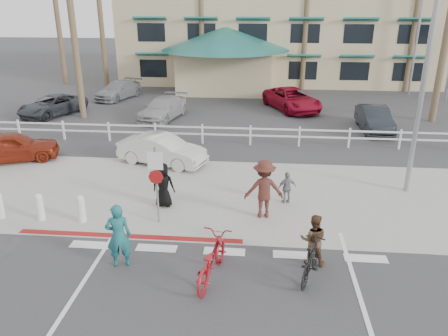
# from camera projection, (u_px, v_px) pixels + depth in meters

# --- Properties ---
(ground) EXTENTS (140.00, 140.00, 0.00)m
(ground) POSITION_uv_depth(u_px,v_px,m) (222.00, 264.00, 12.07)
(ground) COLOR #333335
(bike_path) EXTENTS (12.00, 16.00, 0.01)m
(bike_path) POSITION_uv_depth(u_px,v_px,m) (214.00, 312.00, 10.21)
(bike_path) COLOR #333335
(bike_path) RESTS_ON ground
(sidewalk_plaza) EXTENTS (22.00, 7.00, 0.01)m
(sidewalk_plaza) POSITION_uv_depth(u_px,v_px,m) (234.00, 195.00, 16.24)
(sidewalk_plaza) COLOR gray
(sidewalk_plaza) RESTS_ON ground
(cross_street) EXTENTS (40.00, 5.00, 0.01)m
(cross_street) POSITION_uv_depth(u_px,v_px,m) (240.00, 158.00, 19.95)
(cross_street) COLOR #333335
(cross_street) RESTS_ON ground
(parking_lot) EXTENTS (50.00, 16.00, 0.01)m
(parking_lot) POSITION_uv_depth(u_px,v_px,m) (248.00, 109.00, 28.76)
(parking_lot) COLOR #333335
(parking_lot) RESTS_ON ground
(curb_red) EXTENTS (7.00, 0.25, 0.02)m
(curb_red) POSITION_uv_depth(u_px,v_px,m) (129.00, 236.00, 13.43)
(curb_red) COLOR maroon
(curb_red) RESTS_ON ground
(rail_fence) EXTENTS (29.40, 0.16, 1.00)m
(rail_fence) POSITION_uv_depth(u_px,v_px,m) (252.00, 135.00, 21.58)
(rail_fence) COLOR silver
(rail_fence) RESTS_ON ground
(building) EXTENTS (28.00, 16.00, 11.30)m
(building) POSITION_uv_depth(u_px,v_px,m) (278.00, 12.00, 38.58)
(building) COLOR #CDB88C
(building) RESTS_ON ground
(sign_post) EXTENTS (0.50, 0.10, 2.90)m
(sign_post) POSITION_uv_depth(u_px,v_px,m) (157.00, 181.00, 13.77)
(sign_post) COLOR gray
(sign_post) RESTS_ON ground
(bollard_0) EXTENTS (0.26, 0.26, 0.95)m
(bollard_0) POSITION_uv_depth(u_px,v_px,m) (81.00, 209.00, 14.16)
(bollard_0) COLOR silver
(bollard_0) RESTS_ON ground
(bollard_1) EXTENTS (0.26, 0.26, 0.95)m
(bollard_1) POSITION_uv_depth(u_px,v_px,m) (40.00, 207.00, 14.27)
(bollard_1) COLOR silver
(bollard_1) RESTS_ON ground
(streetlight_0) EXTENTS (0.60, 2.00, 9.00)m
(streetlight_0) POSITION_uv_depth(u_px,v_px,m) (426.00, 71.00, 14.98)
(streetlight_0) COLOR gray
(streetlight_0) RESTS_ON ground
(streetlight_1) EXTENTS (0.60, 2.00, 9.50)m
(streetlight_1) POSITION_uv_depth(u_px,v_px,m) (418.00, 29.00, 31.57)
(streetlight_1) COLOR gray
(streetlight_1) RESTS_ON ground
(palm_1) EXTENTS (4.00, 4.00, 13.00)m
(palm_1) POSITION_uv_depth(u_px,v_px,m) (99.00, 3.00, 33.90)
(palm_1) COLOR black
(palm_1) RESTS_ON ground
(palm_5) EXTENTS (4.00, 4.00, 13.00)m
(palm_5) POSITION_uv_depth(u_px,v_px,m) (307.00, 3.00, 32.54)
(palm_5) COLOR black
(palm_5) RESTS_ON ground
(palm_10) EXTENTS (4.00, 4.00, 12.00)m
(palm_10) POSITION_uv_depth(u_px,v_px,m) (71.00, 14.00, 24.64)
(palm_10) COLOR black
(palm_10) RESTS_ON ground
(bike_red) EXTENTS (1.16, 2.31, 1.16)m
(bike_red) POSITION_uv_depth(u_px,v_px,m) (211.00, 259.00, 11.23)
(bike_red) COLOR maroon
(bike_red) RESTS_ON ground
(rider_red) EXTENTS (0.77, 0.61, 1.85)m
(rider_red) POSITION_uv_depth(u_px,v_px,m) (119.00, 236.00, 11.67)
(rider_red) COLOR #195B60
(rider_red) RESTS_ON ground
(bike_black) EXTENTS (1.07, 1.86, 1.08)m
(bike_black) POSITION_uv_depth(u_px,v_px,m) (311.00, 260.00, 11.28)
(bike_black) COLOR black
(bike_black) RESTS_ON ground
(rider_black) EXTENTS (0.77, 0.62, 1.49)m
(rider_black) POSITION_uv_depth(u_px,v_px,m) (313.00, 240.00, 11.82)
(rider_black) COLOR #4E321E
(rider_black) RESTS_ON ground
(pedestrian_a) EXTENTS (1.37, 0.90, 2.00)m
(pedestrian_a) POSITION_uv_depth(u_px,v_px,m) (264.00, 189.00, 14.33)
(pedestrian_a) COLOR #4A211B
(pedestrian_a) RESTS_ON ground
(pedestrian_child) EXTENTS (0.75, 0.50, 1.18)m
(pedestrian_child) POSITION_uv_depth(u_px,v_px,m) (287.00, 188.00, 15.43)
(pedestrian_child) COLOR gray
(pedestrian_child) RESTS_ON ground
(pedestrian_b) EXTENTS (0.80, 0.55, 1.59)m
(pedestrian_b) POSITION_uv_depth(u_px,v_px,m) (163.00, 185.00, 15.13)
(pedestrian_b) COLOR black
(pedestrian_b) RESTS_ON ground
(car_white_sedan) EXTENTS (4.17, 2.52, 1.30)m
(car_white_sedan) POSITION_uv_depth(u_px,v_px,m) (162.00, 150.00, 19.08)
(car_white_sedan) COLOR beige
(car_white_sedan) RESTS_ON ground
(car_red_compact) EXTENTS (4.23, 2.92, 1.34)m
(car_red_compact) POSITION_uv_depth(u_px,v_px,m) (12.00, 147.00, 19.44)
(car_red_compact) COLOR maroon
(car_red_compact) RESTS_ON ground
(lot_car_0) EXTENTS (3.68, 4.85, 1.23)m
(lot_car_0) POSITION_uv_depth(u_px,v_px,m) (52.00, 105.00, 27.10)
(lot_car_0) COLOR #2A2E34
(lot_car_0) RESTS_ON ground
(lot_car_1) EXTENTS (2.69, 4.65, 1.27)m
(lot_car_1) POSITION_uv_depth(u_px,v_px,m) (163.00, 108.00, 26.30)
(lot_car_1) COLOR #9E9FA0
(lot_car_1) RESTS_ON ground
(lot_car_3) EXTENTS (1.44, 4.03, 1.32)m
(lot_car_3) POSITION_uv_depth(u_px,v_px,m) (374.00, 119.00, 23.94)
(lot_car_3) COLOR black
(lot_car_3) RESTS_ON ground
(lot_car_4) EXTENTS (2.93, 4.53, 1.22)m
(lot_car_4) POSITION_uv_depth(u_px,v_px,m) (118.00, 90.00, 31.58)
(lot_car_4) COLOR gray
(lot_car_4) RESTS_ON ground
(lot_car_5) EXTENTS (4.16, 5.48, 1.38)m
(lot_car_5) POSITION_uv_depth(u_px,v_px,m) (292.00, 99.00, 28.38)
(lot_car_5) COLOR maroon
(lot_car_5) RESTS_ON ground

